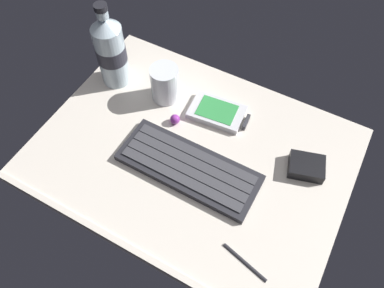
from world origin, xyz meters
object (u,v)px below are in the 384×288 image
at_px(handheld_device, 219,113).
at_px(charger_block, 306,167).
at_px(water_bottle, 111,51).
at_px(trackball_mouse, 175,119).
at_px(keyboard, 189,167).
at_px(juice_cup, 165,85).
at_px(stylus_pen, 245,262).

distance_m(handheld_device, charger_block, 0.22).
bearing_deg(water_bottle, trackball_mouse, -13.70).
bearing_deg(water_bottle, keyboard, -26.56).
height_order(juice_cup, stylus_pen, juice_cup).
xyz_separation_m(keyboard, charger_block, (0.21, 0.11, 0.00)).
height_order(water_bottle, trackball_mouse, water_bottle).
bearing_deg(stylus_pen, handheld_device, 138.37).
height_order(keyboard, handheld_device, keyboard).
bearing_deg(charger_block, juice_cup, 174.78).
bearing_deg(charger_block, handheld_device, 169.06).
relative_size(keyboard, stylus_pen, 3.06).
height_order(keyboard, water_bottle, water_bottle).
bearing_deg(charger_block, keyboard, -151.40).
relative_size(juice_cup, charger_block, 1.21).
xyz_separation_m(charger_block, stylus_pen, (-0.03, -0.23, -0.01)).
bearing_deg(handheld_device, trackball_mouse, -139.61).
distance_m(handheld_device, stylus_pen, 0.33).
bearing_deg(stylus_pen, keyboard, 160.67).
xyz_separation_m(juice_cup, water_bottle, (-0.13, -0.01, 0.05)).
xyz_separation_m(handheld_device, trackball_mouse, (-0.08, -0.07, 0.00)).
bearing_deg(keyboard, charger_block, 28.60).
bearing_deg(keyboard, juice_cup, 134.12).
height_order(handheld_device, charger_block, charger_block).
height_order(handheld_device, stylus_pen, handheld_device).
relative_size(keyboard, water_bottle, 1.40).
bearing_deg(handheld_device, juice_cup, -175.80).
bearing_deg(charger_block, stylus_pen, -97.37).
bearing_deg(trackball_mouse, charger_block, 4.59).
xyz_separation_m(keyboard, handheld_device, (-0.01, 0.16, -0.00)).
relative_size(charger_block, stylus_pen, 0.74).
distance_m(water_bottle, charger_block, 0.49).
relative_size(keyboard, charger_block, 4.16).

